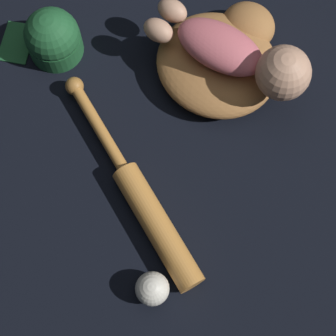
% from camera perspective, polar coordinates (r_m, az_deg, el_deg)
% --- Properties ---
extents(ground_plane, '(6.00, 6.00, 0.00)m').
position_cam_1_polar(ground_plane, '(1.40, 5.27, 10.93)').
color(ground_plane, black).
extents(baseball_glove, '(0.37, 0.38, 0.09)m').
position_cam_1_polar(baseball_glove, '(1.35, 5.63, 11.06)').
color(baseball_glove, '#A8703D').
rests_on(baseball_glove, ground).
extents(baby_figure, '(0.39, 0.20, 0.12)m').
position_cam_1_polar(baby_figure, '(1.26, 7.62, 11.22)').
color(baby_figure, '#D16670').
rests_on(baby_figure, baseball_glove).
extents(baseball_bat, '(0.43, 0.41, 0.06)m').
position_cam_1_polar(baseball_bat, '(1.22, -2.46, -3.59)').
color(baseball_bat, '#C6843D').
rests_on(baseball_bat, ground).
extents(baseball, '(0.07, 0.07, 0.07)m').
position_cam_1_polar(baseball, '(1.18, -1.69, -12.13)').
color(baseball, silver).
rests_on(baseball, ground).
extents(baseball_cap, '(0.21, 0.13, 0.13)m').
position_cam_1_polar(baseball_cap, '(1.39, -11.68, 12.81)').
color(baseball_cap, '#1E562D').
rests_on(baseball_cap, ground).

